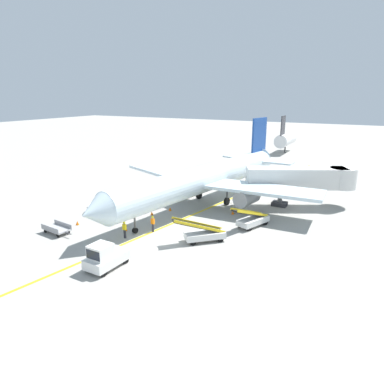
{
  "coord_description": "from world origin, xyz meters",
  "views": [
    {
      "loc": [
        17.34,
        -25.82,
        13.48
      ],
      "look_at": [
        -1.07,
        8.5,
        2.5
      ],
      "focal_mm": 32.57,
      "sensor_mm": 36.0,
      "label": 1
    }
  ],
  "objects_px": {
    "safety_cone_wingtip_left": "(152,213)",
    "safety_cone_nose_right": "(77,223)",
    "baggage_tug_near_wing": "(138,195)",
    "baggage_tug_by_cargo_door": "(100,205)",
    "airliner": "(206,178)",
    "ground_crew_wing_walker": "(125,229)",
    "baggage_cart_loaded": "(57,229)",
    "safety_cone_tail_area": "(126,229)",
    "jet_bridge": "(307,178)",
    "safety_cone_wingtip_right": "(233,212)",
    "pushback_tug": "(105,257)",
    "safety_cone_nose_left": "(170,209)",
    "belt_loader_aft_hold": "(204,233)",
    "belt_loader_forward_hold": "(253,219)",
    "ground_crew_marshaller": "(153,223)"
  },
  "relations": [
    {
      "from": "safety_cone_wingtip_left",
      "to": "safety_cone_nose_right",
      "type": "bearing_deg",
      "value": -129.23
    },
    {
      "from": "safety_cone_nose_right",
      "to": "baggage_tug_near_wing",
      "type": "bearing_deg",
      "value": 85.79
    },
    {
      "from": "baggage_tug_by_cargo_door",
      "to": "airliner",
      "type": "bearing_deg",
      "value": 42.08
    },
    {
      "from": "baggage_tug_by_cargo_door",
      "to": "ground_crew_wing_walker",
      "type": "distance_m",
      "value": 8.7
    },
    {
      "from": "baggage_cart_loaded",
      "to": "safety_cone_tail_area",
      "type": "height_order",
      "value": "baggage_cart_loaded"
    },
    {
      "from": "jet_bridge",
      "to": "safety_cone_wingtip_right",
      "type": "relative_size",
      "value": 28.58
    },
    {
      "from": "pushback_tug",
      "to": "safety_cone_nose_left",
      "type": "xyz_separation_m",
      "value": [
        -2.98,
        14.66,
        -0.77
      ]
    },
    {
      "from": "safety_cone_wingtip_left",
      "to": "belt_loader_aft_hold",
      "type": "bearing_deg",
      "value": -24.07
    },
    {
      "from": "baggage_tug_by_cargo_door",
      "to": "baggage_cart_loaded",
      "type": "height_order",
      "value": "baggage_tug_by_cargo_door"
    },
    {
      "from": "baggage_tug_by_cargo_door",
      "to": "safety_cone_wingtip_left",
      "type": "xyz_separation_m",
      "value": [
        5.9,
        2.16,
        -0.71
      ]
    },
    {
      "from": "belt_loader_forward_hold",
      "to": "safety_cone_wingtip_left",
      "type": "distance_m",
      "value": 11.6
    },
    {
      "from": "ground_crew_marshaller",
      "to": "safety_cone_nose_right",
      "type": "height_order",
      "value": "ground_crew_marshaller"
    },
    {
      "from": "ground_crew_marshaller",
      "to": "safety_cone_wingtip_left",
      "type": "height_order",
      "value": "ground_crew_marshaller"
    },
    {
      "from": "airliner",
      "to": "baggage_tug_near_wing",
      "type": "xyz_separation_m",
      "value": [
        -8.24,
        -3.13,
        -2.49
      ]
    },
    {
      "from": "ground_crew_wing_walker",
      "to": "safety_cone_nose_left",
      "type": "distance_m",
      "value": 9.12
    },
    {
      "from": "baggage_tug_by_cargo_door",
      "to": "safety_cone_nose_right",
      "type": "height_order",
      "value": "baggage_tug_by_cargo_door"
    },
    {
      "from": "baggage_cart_loaded",
      "to": "safety_cone_tail_area",
      "type": "xyz_separation_m",
      "value": [
        5.69,
        3.76,
        -0.25
      ]
    },
    {
      "from": "safety_cone_wingtip_right",
      "to": "ground_crew_wing_walker",
      "type": "bearing_deg",
      "value": -120.21
    },
    {
      "from": "ground_crew_marshaller",
      "to": "safety_cone_nose_left",
      "type": "distance_m",
      "value": 6.83
    },
    {
      "from": "baggage_tug_by_cargo_door",
      "to": "belt_loader_forward_hold",
      "type": "xyz_separation_m",
      "value": [
        17.31,
        4.22,
        -0.15
      ]
    },
    {
      "from": "baggage_tug_by_cargo_door",
      "to": "baggage_cart_loaded",
      "type": "distance_m",
      "value": 6.9
    },
    {
      "from": "safety_cone_wingtip_left",
      "to": "safety_cone_nose_left",
      "type": "bearing_deg",
      "value": 66.01
    },
    {
      "from": "airliner",
      "to": "jet_bridge",
      "type": "height_order",
      "value": "airliner"
    },
    {
      "from": "safety_cone_nose_right",
      "to": "safety_cone_wingtip_left",
      "type": "bearing_deg",
      "value": 50.77
    },
    {
      "from": "belt_loader_aft_hold",
      "to": "safety_cone_nose_right",
      "type": "distance_m",
      "value": 14.03
    },
    {
      "from": "safety_cone_nose_left",
      "to": "safety_cone_wingtip_left",
      "type": "relative_size",
      "value": 1.0
    },
    {
      "from": "pushback_tug",
      "to": "belt_loader_aft_hold",
      "type": "relative_size",
      "value": 0.82
    },
    {
      "from": "baggage_cart_loaded",
      "to": "safety_cone_nose_left",
      "type": "height_order",
      "value": "baggage_cart_loaded"
    },
    {
      "from": "baggage_cart_loaded",
      "to": "safety_cone_wingtip_right",
      "type": "height_order",
      "value": "baggage_cart_loaded"
    },
    {
      "from": "belt_loader_aft_hold",
      "to": "safety_cone_nose_right",
      "type": "xyz_separation_m",
      "value": [
        -13.78,
        -2.56,
        -0.56
      ]
    },
    {
      "from": "belt_loader_aft_hold",
      "to": "ground_crew_wing_walker",
      "type": "xyz_separation_m",
      "value": [
        -7.08,
        -2.92,
        0.13
      ]
    },
    {
      "from": "pushback_tug",
      "to": "ground_crew_marshaller",
      "type": "distance_m",
      "value": 8.23
    },
    {
      "from": "airliner",
      "to": "safety_cone_nose_right",
      "type": "distance_m",
      "value": 16.06
    },
    {
      "from": "jet_bridge",
      "to": "belt_loader_aft_hold",
      "type": "relative_size",
      "value": 2.81
    },
    {
      "from": "safety_cone_nose_left",
      "to": "safety_cone_nose_right",
      "type": "height_order",
      "value": "same"
    },
    {
      "from": "ground_crew_marshaller",
      "to": "safety_cone_nose_left",
      "type": "xyz_separation_m",
      "value": [
        -1.97,
        6.5,
        -0.69
      ]
    },
    {
      "from": "baggage_cart_loaded",
      "to": "safety_cone_nose_right",
      "type": "relative_size",
      "value": 8.7
    },
    {
      "from": "jet_bridge",
      "to": "ground_crew_wing_walker",
      "type": "xyz_separation_m",
      "value": [
        -13.41,
        -18.63,
        -2.63
      ]
    },
    {
      "from": "belt_loader_aft_hold",
      "to": "belt_loader_forward_hold",
      "type": "bearing_deg",
      "value": 64.26
    },
    {
      "from": "airliner",
      "to": "ground_crew_wing_walker",
      "type": "xyz_separation_m",
      "value": [
        -2.26,
        -13.3,
        -2.51
      ]
    },
    {
      "from": "ground_crew_wing_walker",
      "to": "baggage_tug_near_wing",
      "type": "bearing_deg",
      "value": 120.45
    },
    {
      "from": "airliner",
      "to": "pushback_tug",
      "type": "height_order",
      "value": "airliner"
    },
    {
      "from": "baggage_tug_by_cargo_door",
      "to": "safety_cone_wingtip_left",
      "type": "height_order",
      "value": "baggage_tug_by_cargo_door"
    },
    {
      "from": "safety_cone_nose_left",
      "to": "safety_cone_tail_area",
      "type": "distance_m",
      "value": 7.62
    },
    {
      "from": "safety_cone_nose_right",
      "to": "baggage_cart_loaded",
      "type": "bearing_deg",
      "value": -92.15
    },
    {
      "from": "belt_loader_forward_hold",
      "to": "safety_cone_nose_right",
      "type": "relative_size",
      "value": 11.65
    },
    {
      "from": "baggage_tug_near_wing",
      "to": "safety_cone_nose_right",
      "type": "relative_size",
      "value": 5.65
    },
    {
      "from": "ground_crew_marshaller",
      "to": "safety_cone_wingtip_right",
      "type": "bearing_deg",
      "value": 59.87
    },
    {
      "from": "jet_bridge",
      "to": "baggage_tug_by_cargo_door",
      "type": "distance_m",
      "value": 25.24
    },
    {
      "from": "safety_cone_wingtip_right",
      "to": "safety_cone_tail_area",
      "type": "bearing_deg",
      "value": -127.99
    }
  ]
}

